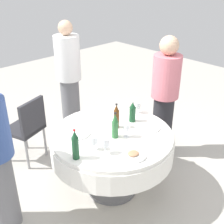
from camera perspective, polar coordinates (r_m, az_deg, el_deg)
name	(u,v)px	position (r m, az deg, el deg)	size (l,w,h in m)	color
ground_plane	(112,188)	(3.45, 0.00, -14.72)	(10.00, 10.00, 0.00)	#B7B2A8
dining_table	(112,145)	(3.09, 0.00, -6.56)	(1.29, 1.29, 0.74)	white
bottle_brown_west	(116,117)	(3.05, 0.87, -0.91)	(0.06, 0.06, 0.28)	#593314
bottle_dark_green_far	(75,145)	(2.59, -7.22, -6.49)	(0.06, 0.06, 0.30)	#194728
bottle_green_near	(115,126)	(2.88, 0.61, -2.78)	(0.07, 0.07, 0.28)	#2D6B38
bottle_dark_green_front	(132,112)	(3.19, 4.04, -0.01)	(0.07, 0.07, 0.25)	#194728
wine_glass_front	(127,127)	(2.90, 2.89, -3.00)	(0.07, 0.07, 0.15)	white
wine_glass_outer	(94,140)	(2.71, -3.55, -5.55)	(0.07, 0.07, 0.14)	white
wine_glass_mid	(137,105)	(3.38, 4.97, 1.35)	(0.08, 0.08, 0.14)	white
wine_glass_right	(105,143)	(2.65, -1.30, -6.10)	(0.08, 0.08, 0.16)	white
plate_rear	(78,134)	(3.00, -6.72, -4.28)	(0.25, 0.25, 0.02)	white
plate_left	(149,128)	(3.11, 7.35, -3.09)	(0.22, 0.22, 0.02)	white
plate_east	(133,155)	(2.68, 4.19, -8.36)	(0.24, 0.24, 0.04)	white
knife_far	(101,127)	(3.11, -2.11, -3.00)	(0.18, 0.02, 0.01)	silver
knife_near	(148,143)	(2.87, 7.07, -6.12)	(0.18, 0.02, 0.01)	silver
person_west	(165,96)	(3.67, 10.30, 3.04)	(0.34, 0.34, 1.58)	#26262B
person_far	(69,80)	(4.05, -8.43, 6.26)	(0.34, 0.34, 1.68)	slate
chair_mid	(28,125)	(3.74, -16.22, -2.53)	(0.51, 0.51, 0.87)	#2D2D33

